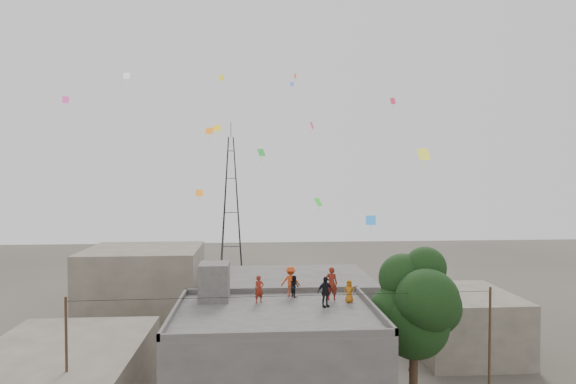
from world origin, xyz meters
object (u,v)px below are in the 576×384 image
Objects in this scene: person_red_adult at (331,283)px; stair_head_box at (214,281)px; tree at (417,306)px; transmission_tower at (231,205)px; person_dark_adult at (325,292)px.

stair_head_box is at bearing 6.94° from person_red_adult.
tree is at bearing -10.74° from stair_head_box.
person_dark_adult is (6.60, -39.27, -2.18)m from transmission_tower.
tree is 5.06× the size of person_red_adult.
transmission_tower is 12.71× the size of person_dark_adult.
person_red_adult is (7.15, -37.89, -2.07)m from transmission_tower.
person_red_adult is (-4.22, 1.52, 0.90)m from tree.
stair_head_box is 6.37m from person_red_adult.
tree is 5.78× the size of person_dark_adult.
stair_head_box is 37.46m from transmission_tower.
transmission_tower is 11.11× the size of person_red_adult.
stair_head_box is at bearing 169.26° from tree.
transmission_tower is 39.88m from person_dark_adult.
person_red_adult is at bearing 43.62° from person_dark_adult.
tree reaches higher than stair_head_box.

